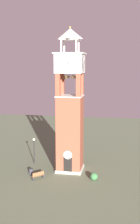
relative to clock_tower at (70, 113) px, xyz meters
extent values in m
plane|color=#5B664C|center=(0.00, 0.00, -7.70)|extent=(80.00, 80.00, 0.00)
cube|color=brown|center=(0.00, 0.00, -2.74)|extent=(3.17, 3.17, 9.93)
cube|color=beige|center=(0.00, 0.00, -7.53)|extent=(3.37, 3.37, 0.35)
cube|color=black|center=(0.00, -1.60, -6.55)|extent=(1.10, 0.04, 2.20)
cylinder|color=beige|center=(0.00, -1.60, -5.15)|extent=(1.10, 0.04, 1.10)
cube|color=brown|center=(-1.30, -1.30, 3.72)|extent=(0.56, 0.56, 2.99)
cube|color=brown|center=(1.30, -1.30, 3.72)|extent=(0.56, 0.56, 2.99)
cube|color=brown|center=(-1.30, 1.30, 3.72)|extent=(0.56, 0.56, 2.99)
cube|color=brown|center=(1.30, 1.30, 3.72)|extent=(0.56, 0.56, 2.99)
cube|color=beige|center=(0.00, 0.00, 2.28)|extent=(3.33, 3.33, 0.12)
cone|color=brown|center=(0.70, -0.13, 4.65)|extent=(0.39, 0.39, 0.40)
cone|color=brown|center=(0.31, 0.64, 4.65)|extent=(0.36, 0.36, 0.46)
cone|color=brown|center=(-0.35, 0.62, 4.65)|extent=(0.53, 0.53, 0.36)
cone|color=brown|center=(-0.71, 0.09, 4.65)|extent=(0.43, 0.43, 0.42)
cone|color=brown|center=(-0.41, -0.58, 4.65)|extent=(0.50, 0.50, 0.54)
cone|color=brown|center=(0.41, -0.58, 4.65)|extent=(0.47, 0.47, 0.40)
cube|color=beige|center=(0.00, 0.00, 6.41)|extent=(3.41, 3.41, 2.39)
cylinder|color=white|center=(0.00, -1.72, 6.41)|extent=(1.81, 0.05, 1.81)
torus|color=black|center=(0.00, -1.72, 6.41)|extent=(1.84, 0.06, 1.84)
cube|color=black|center=(0.14, -1.78, 6.58)|extent=(0.36, 0.03, 0.41)
cube|color=black|center=(-0.19, -1.78, 6.10)|extent=(0.43, 0.03, 0.65)
cylinder|color=white|center=(0.00, 1.72, 6.41)|extent=(1.81, 0.05, 1.81)
torus|color=black|center=(0.00, 1.72, 6.41)|extent=(1.84, 0.06, 1.84)
cube|color=black|center=(0.14, 1.78, 6.58)|extent=(0.36, 0.03, 0.41)
cube|color=black|center=(-0.19, 1.78, 6.10)|extent=(0.43, 0.03, 0.65)
cylinder|color=white|center=(-1.72, 0.00, 6.41)|extent=(0.05, 1.81, 1.81)
torus|color=black|center=(-1.72, 0.00, 6.41)|extent=(0.06, 1.84, 1.84)
cube|color=black|center=(-1.78, 0.15, 6.58)|extent=(0.03, 0.36, 0.41)
cube|color=black|center=(-1.78, -0.19, 6.10)|extent=(0.03, 0.43, 0.65)
cylinder|color=white|center=(1.72, 0.00, 6.41)|extent=(0.05, 1.81, 1.81)
torus|color=black|center=(1.72, 0.00, 6.41)|extent=(0.06, 1.84, 1.84)
cube|color=black|center=(1.78, 0.15, 6.58)|extent=(0.03, 0.36, 0.41)
cube|color=black|center=(1.78, -0.19, 6.10)|extent=(0.03, 0.43, 0.65)
cube|color=beige|center=(0.00, 0.00, 7.68)|extent=(3.77, 3.77, 0.16)
cylinder|color=beige|center=(-0.94, -0.93, 8.54)|extent=(0.22, 0.22, 1.55)
cylinder|color=beige|center=(0.94, -0.93, 8.54)|extent=(0.22, 0.22, 1.55)
cylinder|color=beige|center=(-0.94, 0.94, 8.54)|extent=(0.22, 0.22, 1.55)
cylinder|color=beige|center=(0.94, 0.94, 8.54)|extent=(0.22, 0.22, 1.55)
cube|color=beige|center=(0.00, 0.00, 9.37)|extent=(2.31, 2.31, 0.12)
pyramid|color=beige|center=(0.00, 0.00, 10.09)|extent=(2.31, 2.31, 1.32)
sphere|color=#B79338|center=(0.00, 0.00, 10.87)|extent=(0.24, 0.24, 0.24)
cube|color=brown|center=(-3.36, -3.90, -7.25)|extent=(1.44, 1.45, 0.06)
cube|color=brown|center=(-3.22, -4.03, -6.97)|extent=(1.16, 1.18, 0.44)
cube|color=#2D2D33|center=(-3.86, -4.41, -7.49)|extent=(0.34, 0.33, 0.42)
cube|color=#2D2D33|center=(-2.85, -3.39, -7.49)|extent=(0.34, 0.33, 0.42)
cylinder|color=black|center=(-5.52, 1.72, -6.05)|extent=(0.12, 0.12, 3.32)
sphere|color=#F9EFCC|center=(-5.52, 1.72, -4.21)|extent=(0.36, 0.36, 0.36)
cylinder|color=#2D2D33|center=(-4.63, -2.61, -7.30)|extent=(0.52, 0.52, 0.80)
ellipsoid|color=#336638|center=(3.54, -3.02, -7.23)|extent=(0.93, 0.93, 0.94)
camera|label=1|loc=(6.95, -37.74, 6.49)|focal=47.95mm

